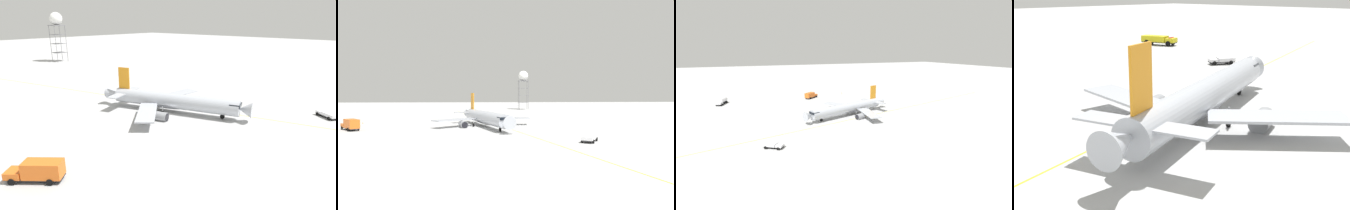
{
  "view_description": "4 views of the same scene",
  "coord_description": "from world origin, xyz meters",
  "views": [
    {
      "loc": [
        42.8,
        -50.12,
        22.56
      ],
      "look_at": [
        -0.15,
        -1.23,
        2.61
      ],
      "focal_mm": 30.2,
      "sensor_mm": 36.0,
      "label": 1
    },
    {
      "loc": [
        86.92,
        0.5,
        9.69
      ],
      "look_at": [
        -42.23,
        11.31,
        5.2
      ],
      "focal_mm": 30.84,
      "sensor_mm": 36.0,
      "label": 2
    },
    {
      "loc": [
        33.25,
        81.81,
        25.36
      ],
      "look_at": [
        0.42,
        0.49,
        4.0
      ],
      "focal_mm": 24.65,
      "sensor_mm": 36.0,
      "label": 3
    },
    {
      "loc": [
        -35.3,
        -27.09,
        14.42
      ],
      "look_at": [
        -3.9,
        2.37,
        2.19
      ],
      "focal_mm": 43.32,
      "sensor_mm": 36.0,
      "label": 4
    }
  ],
  "objects": [
    {
      "name": "safety_cone_near",
      "position": [
        -14.46,
        -39.91,
        0.28
      ],
      "size": [
        0.36,
        0.36,
        0.55
      ],
      "color": "orange",
      "rests_on": "ground_plane"
    },
    {
      "name": "ground_plane",
      "position": [
        0.0,
        0.0,
        0.0
      ],
      "size": [
        600.0,
        600.0,
        0.0
      ],
      "primitive_type": "plane",
      "color": "#B2B2B2"
    },
    {
      "name": "safety_cone_mid",
      "position": [
        -15.73,
        -43.71,
        0.28
      ],
      "size": [
        0.36,
        0.36,
        0.55
      ],
      "color": "orange",
      "rests_on": "ground_plane"
    },
    {
      "name": "airliner_main",
      "position": [
        -1.12,
        1.37,
        2.72
      ],
      "size": [
        37.84,
        30.27,
        10.54
      ],
      "rotation": [
        0.0,
        0.0,
        0.31
      ],
      "color": "#B2B7C1",
      "rests_on": "ground_plane"
    },
    {
      "name": "taxiway_centreline",
      "position": [
        -5.75,
        5.75,
        0.0
      ],
      "size": [
        169.12,
        41.54,
        0.01
      ],
      "rotation": [
        0.0,
        0.0,
        0.24
      ],
      "color": "yellow",
      "rests_on": "ground_plane"
    },
    {
      "name": "pushback_tug_truck",
      "position": [
        29.46,
        22.57,
        0.81
      ],
      "size": [
        5.56,
        4.67,
        1.3
      ],
      "rotation": [
        0.0,
        0.0,
        2.57
      ],
      "color": "#232326",
      "rests_on": "ground_plane"
    },
    {
      "name": "fuel_tanker_truck",
      "position": [
        46.96,
        -37.7,
        1.56
      ],
      "size": [
        4.72,
        8.46,
        2.87
      ],
      "rotation": [
        0.0,
        0.0,
        1.26
      ],
      "color": "#232326",
      "rests_on": "ground_plane"
    },
    {
      "name": "catering_truck_truck",
      "position": [
        4.99,
        -35.35,
        1.67
      ],
      "size": [
        7.86,
        7.21,
        3.1
      ],
      "rotation": [
        0.0,
        0.0,
        3.84
      ],
      "color": "#232326",
      "rests_on": "ground_plane"
    }
  ]
}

